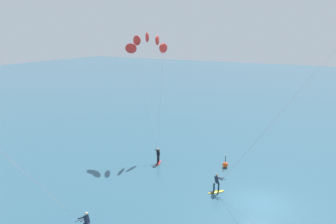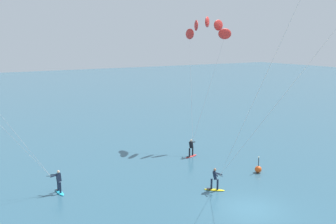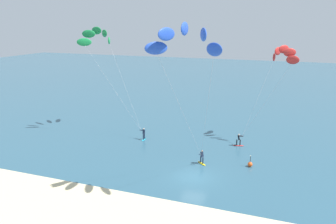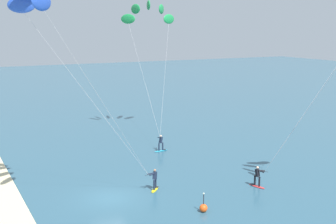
{
  "view_description": "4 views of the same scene",
  "coord_description": "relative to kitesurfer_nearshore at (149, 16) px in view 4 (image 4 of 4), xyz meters",
  "views": [
    {
      "loc": [
        -24.3,
        -5.03,
        13.16
      ],
      "look_at": [
        -2.18,
        7.18,
        7.02
      ],
      "focal_mm": 35.29,
      "sensor_mm": 36.0,
      "label": 1
    },
    {
      "loc": [
        -16.12,
        -16.56,
        10.76
      ],
      "look_at": [
        0.29,
        10.91,
        4.58
      ],
      "focal_mm": 39.97,
      "sensor_mm": 36.0,
      "label": 2
    },
    {
      "loc": [
        9.09,
        -32.35,
        16.02
      ],
      "look_at": [
        -4.77,
        5.0,
        5.5
      ],
      "focal_mm": 36.52,
      "sensor_mm": 36.0,
      "label": 3
    },
    {
      "loc": [
        30.45,
        -10.8,
        12.48
      ],
      "look_at": [
        -0.68,
        5.15,
        5.91
      ],
      "focal_mm": 49.08,
      "sensor_mm": 36.0,
      "label": 4
    }
  ],
  "objects": [
    {
      "name": "marker_buoy",
      "position": [
        23.32,
        -6.79,
        -13.26
      ],
      "size": [
        0.56,
        0.56,
        1.38
      ],
      "color": "#EA5119",
      "rests_on": "ground"
    },
    {
      "name": "kitesurfer_nearshore",
      "position": [
        0.0,
        0.0,
        0.0
      ],
      "size": [
        10.35,
        6.63,
        15.37
      ],
      "color": "#23ADD1",
      "rests_on": "ground"
    },
    {
      "name": "ground_plane",
      "position": [
        18.01,
        -11.59,
        -13.56
      ],
      "size": [
        240.0,
        240.0,
        0.0
      ],
      "primitive_type": "plane",
      "color": "#2D566B"
    }
  ]
}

